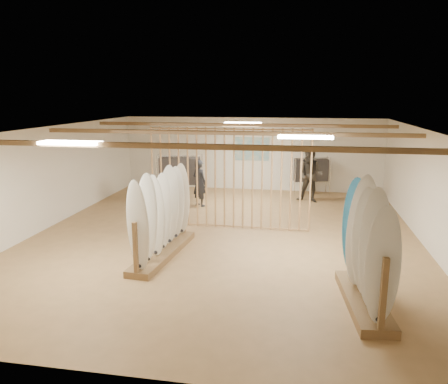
% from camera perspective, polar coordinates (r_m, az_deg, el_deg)
% --- Properties ---
extents(floor, '(12.00, 12.00, 0.00)m').
position_cam_1_polar(floor, '(11.57, 0.00, -5.81)').
color(floor, tan).
rests_on(floor, ground).
extents(ceiling, '(12.00, 12.00, 0.00)m').
position_cam_1_polar(ceiling, '(11.01, 0.00, 8.15)').
color(ceiling, gray).
rests_on(ceiling, ground).
extents(wall_back, '(12.00, 0.00, 12.00)m').
position_cam_1_polar(wall_back, '(17.07, 3.56, 4.98)').
color(wall_back, white).
rests_on(wall_back, ground).
extents(wall_front, '(12.00, 0.00, 12.00)m').
position_cam_1_polar(wall_front, '(5.65, -10.98, -11.14)').
color(wall_front, white).
rests_on(wall_front, ground).
extents(wall_left, '(0.00, 12.00, 12.00)m').
position_cam_1_polar(wall_left, '(13.04, -22.19, 1.70)').
color(wall_left, white).
rests_on(wall_left, ground).
extents(wall_right, '(0.00, 12.00, 12.00)m').
position_cam_1_polar(wall_right, '(11.46, 25.44, 0.02)').
color(wall_right, white).
rests_on(wall_right, ground).
extents(ceiling_slats, '(9.50, 6.12, 0.10)m').
position_cam_1_polar(ceiling_slats, '(11.02, 0.00, 7.74)').
color(ceiling_slats, brown).
rests_on(ceiling_slats, ground).
extents(light_panels, '(1.20, 0.35, 0.06)m').
position_cam_1_polar(light_panels, '(11.02, 0.00, 7.84)').
color(light_panels, white).
rests_on(light_panels, ground).
extents(bamboo_partition, '(4.45, 0.05, 2.78)m').
position_cam_1_polar(bamboo_partition, '(11.98, 0.67, 1.75)').
color(bamboo_partition, tan).
rests_on(bamboo_partition, ground).
extents(poster, '(1.40, 0.03, 0.90)m').
position_cam_1_polar(poster, '(17.02, 3.56, 5.64)').
color(poster, teal).
rests_on(poster, ground).
extents(rack_left, '(0.79, 2.90, 2.00)m').
position_cam_1_polar(rack_left, '(10.12, -8.04, -4.57)').
color(rack_left, brown).
rests_on(rack_left, floor).
extents(rack_right, '(0.83, 2.35, 2.19)m').
position_cam_1_polar(rack_right, '(8.09, 18.03, -9.12)').
color(rack_right, brown).
rests_on(rack_right, floor).
extents(clothing_rack_a, '(1.51, 0.65, 1.64)m').
position_cam_1_polar(clothing_rack_a, '(15.22, -5.78, 2.75)').
color(clothing_rack_a, silver).
rests_on(clothing_rack_a, floor).
extents(clothing_rack_b, '(1.28, 0.69, 1.43)m').
position_cam_1_polar(clothing_rack_b, '(16.44, 11.32, 2.81)').
color(clothing_rack_b, silver).
rests_on(clothing_rack_b, floor).
extents(shopper_a, '(0.78, 0.72, 1.77)m').
position_cam_1_polar(shopper_a, '(14.51, -3.22, 1.58)').
color(shopper_a, '#212228').
rests_on(shopper_a, floor).
extents(shopper_b, '(1.21, 1.06, 2.15)m').
position_cam_1_polar(shopper_b, '(15.33, 11.22, 2.66)').
color(shopper_b, '#342F28').
rests_on(shopper_b, floor).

